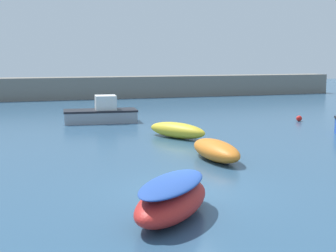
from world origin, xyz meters
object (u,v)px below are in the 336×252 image
(cabin_cruiser_white, at_px, (102,113))
(rowboat_with_red_cover, at_px, (172,199))
(rowboat_white_midwater, at_px, (177,130))
(mooring_buoy_red, at_px, (299,118))
(rowboat_blue_near, at_px, (216,150))

(cabin_cruiser_white, distance_m, rowboat_with_red_cover, 18.14)
(rowboat_white_midwater, xyz_separation_m, mooring_buoy_red, (9.43, 3.57, -0.21))
(mooring_buoy_red, bearing_deg, rowboat_white_midwater, -159.28)
(rowboat_with_red_cover, relative_size, mooring_buoy_red, 9.78)
(rowboat_blue_near, distance_m, mooring_buoy_red, 13.06)
(rowboat_white_midwater, xyz_separation_m, rowboat_with_red_cover, (-3.80, -11.40, 0.13))
(rowboat_white_midwater, distance_m, mooring_buoy_red, 10.09)
(rowboat_with_red_cover, bearing_deg, mooring_buoy_red, 177.76)
(rowboat_with_red_cover, distance_m, mooring_buoy_red, 19.98)
(rowboat_blue_near, height_order, rowboat_with_red_cover, rowboat_with_red_cover)
(cabin_cruiser_white, height_order, mooring_buoy_red, cabin_cruiser_white)
(rowboat_white_midwater, height_order, rowboat_blue_near, rowboat_blue_near)
(rowboat_with_red_cover, bearing_deg, rowboat_white_midwater, -159.19)
(mooring_buoy_red, bearing_deg, cabin_cruiser_white, 165.64)
(cabin_cruiser_white, bearing_deg, rowboat_with_red_cover, 91.52)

